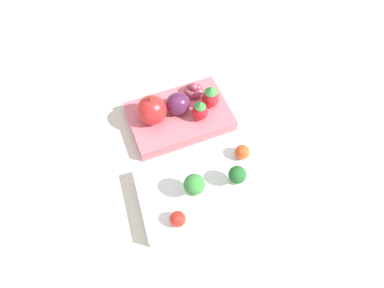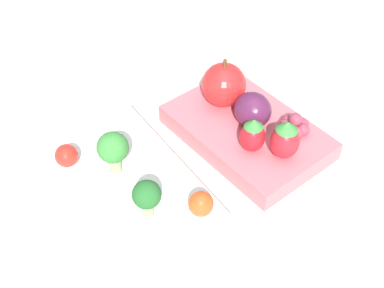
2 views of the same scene
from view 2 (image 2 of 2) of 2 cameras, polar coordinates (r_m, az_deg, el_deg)
ground_plane at (r=0.62m, az=-0.12°, el=-2.37°), size 4.00×4.00×0.00m
bento_box_savoury at (r=0.58m, az=-6.55°, el=-4.87°), size 0.22×0.13×0.03m
bento_box_fruit at (r=0.65m, az=5.88°, el=1.25°), size 0.20×0.14×0.02m
broccoli_floret_0 at (r=0.52m, az=-4.84°, el=-5.52°), size 0.03×0.03×0.04m
broccoli_floret_1 at (r=0.56m, az=-8.43°, el=-0.51°), size 0.03×0.03×0.05m
cherry_tomato_0 at (r=0.59m, az=-13.24°, el=-1.21°), size 0.03×0.03×0.03m
cherry_tomato_1 at (r=0.53m, az=0.96°, el=-6.39°), size 0.03×0.03×0.03m
apple at (r=0.65m, az=3.41°, el=6.33°), size 0.05×0.05×0.06m
strawberry_0 at (r=0.59m, az=9.90°, el=0.46°), size 0.03×0.03×0.05m
strawberry_1 at (r=0.59m, az=6.49°, el=0.94°), size 0.03×0.03×0.04m
plum at (r=0.62m, az=6.74°, el=3.44°), size 0.05×0.04×0.04m
grape_cluster at (r=0.63m, az=10.85°, el=1.93°), size 0.04×0.04×0.03m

